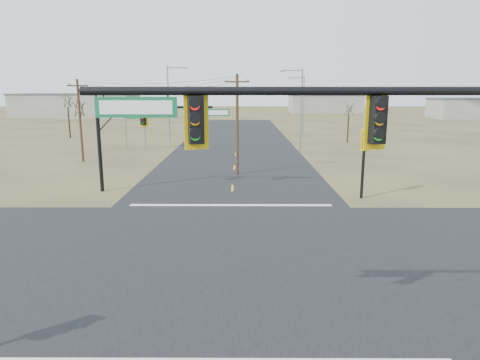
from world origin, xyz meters
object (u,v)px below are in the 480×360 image
object	(u,v)px
streetlight_c	(170,100)
utility_pole_far	(80,119)
utility_pole_near	(237,123)
mast_arm_near	(391,155)
pedestal_signal_ne	(365,148)
streetlight_a	(300,106)
highway_sign	(135,116)
mast_arm_far	(147,124)
bare_tree_a	(79,107)
streetlight_b	(302,102)
bare_tree_c	(349,109)
bare_tree_b	(67,100)

from	to	relation	value
streetlight_c	utility_pole_far	bearing A→B (deg)	-92.22
utility_pole_near	mast_arm_near	bearing A→B (deg)	-81.44
pedestal_signal_ne	streetlight_a	xyz separation A→B (m)	(-1.45, 19.89, 1.78)
highway_sign	utility_pole_near	bearing A→B (deg)	-38.81
utility_pole_near	utility_pole_far	world-z (taller)	utility_pole_near
mast_arm_far	bare_tree_a	xyz separation A→B (m)	(-10.95, 17.45, 0.39)
streetlight_a	streetlight_c	distance (m)	17.61
pedestal_signal_ne	mast_arm_far	bearing A→B (deg)	-169.33
mast_arm_far	bare_tree_a	distance (m)	20.60
mast_arm_near	bare_tree_a	size ratio (longest dim) A/B	1.71
streetlight_b	mast_arm_far	bearing A→B (deg)	-100.73
mast_arm_near	highway_sign	bearing A→B (deg)	93.46
bare_tree_a	pedestal_signal_ne	bearing A→B (deg)	-38.03
streetlight_c	mast_arm_far	bearing A→B (deg)	-63.38
mast_arm_far	pedestal_signal_ne	distance (m)	14.07
utility_pole_far	bare_tree_c	world-z (taller)	utility_pole_far
utility_pole_far	streetlight_a	xyz separation A→B (m)	(21.37, 5.76, 0.93)
mast_arm_near	utility_pole_near	distance (m)	24.87
utility_pole_near	streetlight_a	xyz separation A→B (m)	(6.52, 12.11, 0.81)
highway_sign	streetlight_b	size ratio (longest dim) A/B	0.62
pedestal_signal_ne	utility_pole_far	distance (m)	26.86
highway_sign	streetlight_a	world-z (taller)	streetlight_a
pedestal_signal_ne	bare_tree_b	world-z (taller)	bare_tree_b
utility_pole_near	streetlight_a	distance (m)	13.78
streetlight_a	bare_tree_c	world-z (taller)	streetlight_a
bare_tree_a	streetlight_c	bearing A→B (deg)	48.82
streetlight_a	bare_tree_b	size ratio (longest dim) A/B	1.36
utility_pole_near	bare_tree_a	distance (m)	20.49
bare_tree_a	bare_tree_b	world-z (taller)	bare_tree_b
highway_sign	streetlight_b	world-z (taller)	streetlight_b
streetlight_c	utility_pole_near	bearing A→B (deg)	-46.79
streetlight_b	bare_tree_b	size ratio (longest dim) A/B	1.32
bare_tree_c	bare_tree_b	bearing A→B (deg)	173.13
pedestal_signal_ne	utility_pole_near	xyz separation A→B (m)	(-7.97, 7.78, 0.97)
mast_arm_far	utility_pole_far	size ratio (longest dim) A/B	1.14
bare_tree_c	mast_arm_near	bearing A→B (deg)	-102.78
pedestal_signal_ne	bare_tree_a	xyz separation A→B (m)	(-24.82, 19.41, 1.70)
mast_arm_near	utility_pole_far	distance (m)	36.08
pedestal_signal_ne	streetlight_a	bearing A→B (deg)	112.92
streetlight_c	bare_tree_c	size ratio (longest dim) A/B	1.75
streetlight_c	bare_tree_c	xyz separation A→B (m)	(22.94, 0.87, -1.09)
highway_sign	streetlight_c	size ratio (longest dim) A/B	0.56
pedestal_signal_ne	streetlight_c	distance (m)	33.28
streetlight_b	streetlight_c	bearing A→B (deg)	-140.32
mast_arm_far	bare_tree_a	size ratio (longest dim) A/B	1.42
highway_sign	streetlight_a	bearing A→B (deg)	5.06
streetlight_b	bare_tree_c	bearing A→B (deg)	-48.26
mast_arm_far	streetlight_a	xyz separation A→B (m)	(12.42, 17.92, 0.47)
mast_arm_far	streetlight_b	bearing A→B (deg)	77.10
utility_pole_near	highway_sign	bearing A→B (deg)	129.19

